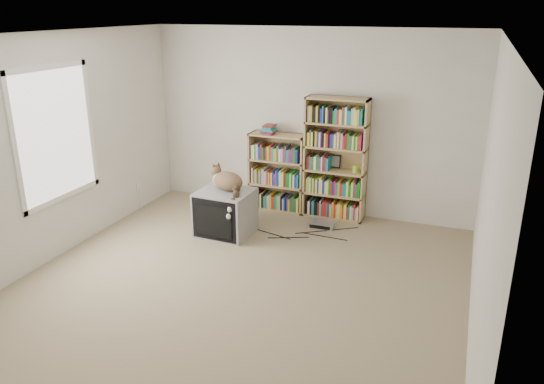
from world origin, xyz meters
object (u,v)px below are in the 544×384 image
(bookcase_tall, at_px, (336,161))
(bookcase_short, at_px, (278,175))
(dvd_player, at_px, (322,224))
(crt_tv, at_px, (226,212))
(cat, at_px, (228,185))

(bookcase_tall, relative_size, bookcase_short, 1.50)
(bookcase_tall, bearing_deg, dvd_player, -95.34)
(crt_tv, distance_m, cat, 0.37)
(crt_tv, relative_size, dvd_player, 2.13)
(bookcase_tall, xyz_separation_m, bookcase_short, (-0.82, 0.00, -0.28))
(crt_tv, relative_size, cat, 1.12)
(crt_tv, xyz_separation_m, bookcase_short, (0.31, 1.06, 0.22))
(bookcase_tall, distance_m, bookcase_short, 0.87)
(cat, relative_size, bookcase_tall, 0.37)
(crt_tv, distance_m, bookcase_tall, 1.63)
(cat, distance_m, dvd_player, 1.37)
(bookcase_short, relative_size, dvd_player, 3.41)
(crt_tv, distance_m, bookcase_short, 1.13)
(crt_tv, height_order, cat, cat)
(dvd_player, bearing_deg, crt_tv, -151.99)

